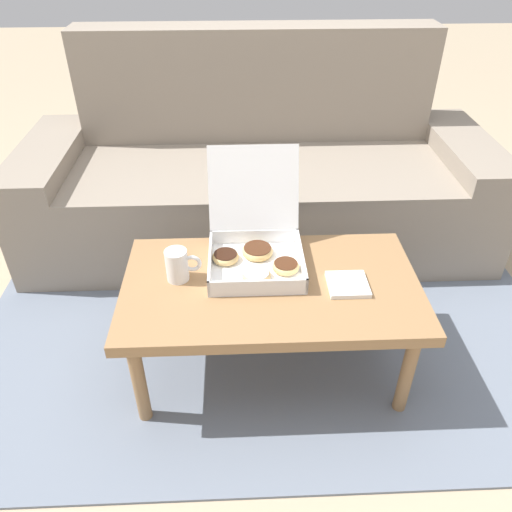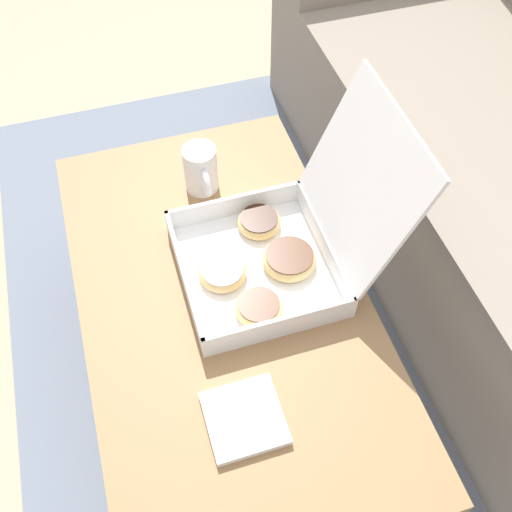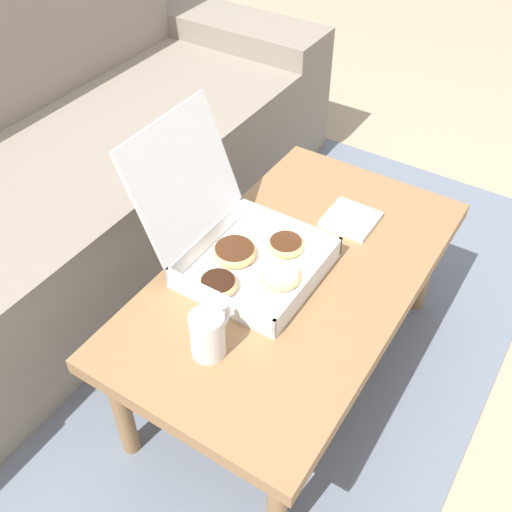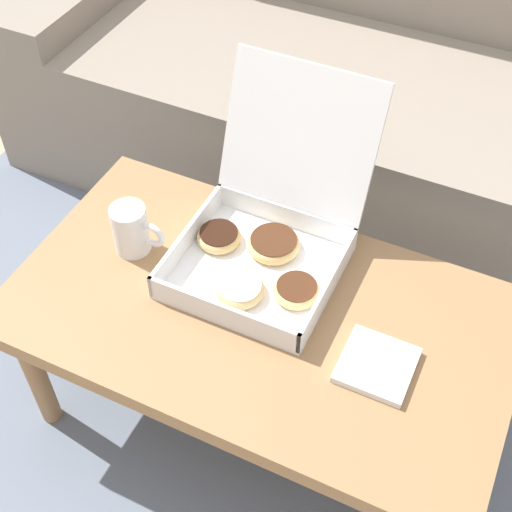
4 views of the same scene
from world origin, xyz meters
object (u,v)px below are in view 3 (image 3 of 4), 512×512
(pastry_box, at_px, (239,246))
(coffee_mug, at_px, (209,334))
(couch, at_px, (40,180))
(coffee_table, at_px, (294,285))

(pastry_box, height_order, coffee_mug, pastry_box)
(pastry_box, distance_m, coffee_mug, 0.27)
(couch, xyz_separation_m, pastry_box, (-0.05, -0.78, 0.14))
(coffee_table, bearing_deg, pastry_box, 109.54)
(couch, bearing_deg, pastry_box, -93.34)
(coffee_table, bearing_deg, couch, 90.00)
(coffee_table, distance_m, pastry_box, 0.17)
(couch, relative_size, coffee_table, 2.22)
(pastry_box, bearing_deg, couch, 86.66)
(couch, relative_size, coffee_mug, 18.47)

